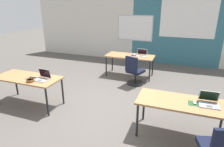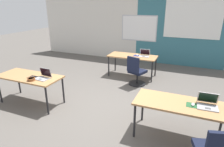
{
  "view_description": "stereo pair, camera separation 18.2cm",
  "coord_description": "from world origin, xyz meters",
  "px_view_note": "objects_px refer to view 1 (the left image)",
  "views": [
    {
      "loc": [
        1.65,
        -3.97,
        2.4
      ],
      "look_at": [
        0.14,
        0.09,
        0.82
      ],
      "focal_mm": 31.36,
      "sensor_mm": 36.0,
      "label": 1
    },
    {
      "loc": [
        1.82,
        -3.9,
        2.4
      ],
      "look_at": [
        0.14,
        0.09,
        0.82
      ],
      "focal_mm": 31.36,
      "sensor_mm": 36.0,
      "label": 2
    }
  ],
  "objects_px": {
    "mouse_near_right_end": "(195,103)",
    "mouse_far_right": "(135,55)",
    "laptop_near_left_inner": "(43,77)",
    "laptop_far_right": "(142,54)",
    "desk_near_left": "(28,79)",
    "snack_bowl": "(30,80)",
    "mouse_near_left_inner": "(32,78)",
    "chair_far_right": "(134,73)",
    "laptop_near_right_end": "(209,102)",
    "desk_near_right": "(182,105)",
    "desk_far_center": "(130,57)"
  },
  "relations": [
    {
      "from": "mouse_near_left_inner",
      "to": "desk_near_right",
      "type": "bearing_deg",
      "value": 0.66
    },
    {
      "from": "laptop_near_right_end",
      "to": "laptop_near_left_inner",
      "type": "bearing_deg",
      "value": 178.3
    },
    {
      "from": "mouse_near_right_end",
      "to": "laptop_near_left_inner",
      "type": "relative_size",
      "value": 0.3
    },
    {
      "from": "mouse_near_left_inner",
      "to": "mouse_far_right",
      "type": "bearing_deg",
      "value": 59.06
    },
    {
      "from": "mouse_near_left_inner",
      "to": "mouse_far_right",
      "type": "xyz_separation_m",
      "value": [
        1.73,
        2.89,
        0.0
      ]
    },
    {
      "from": "snack_bowl",
      "to": "desk_far_center",
      "type": "bearing_deg",
      "value": 63.8
    },
    {
      "from": "laptop_near_right_end",
      "to": "chair_far_right",
      "type": "relative_size",
      "value": 0.37
    },
    {
      "from": "laptop_far_right",
      "to": "chair_far_right",
      "type": "height_order",
      "value": "laptop_far_right"
    },
    {
      "from": "laptop_near_left_inner",
      "to": "laptop_far_right",
      "type": "relative_size",
      "value": 1.02
    },
    {
      "from": "mouse_near_right_end",
      "to": "laptop_far_right",
      "type": "height_order",
      "value": "laptop_far_right"
    },
    {
      "from": "desk_near_left",
      "to": "snack_bowl",
      "type": "distance_m",
      "value": 0.35
    },
    {
      "from": "desk_near_left",
      "to": "desk_far_center",
      "type": "bearing_deg",
      "value": 57.99
    },
    {
      "from": "mouse_near_right_end",
      "to": "mouse_far_right",
      "type": "xyz_separation_m",
      "value": [
        -1.81,
        2.86,
        0.0
      ]
    },
    {
      "from": "mouse_far_right",
      "to": "chair_far_right",
      "type": "height_order",
      "value": "chair_far_right"
    },
    {
      "from": "desk_near_left",
      "to": "laptop_near_left_inner",
      "type": "xyz_separation_m",
      "value": [
        0.44,
        0.0,
        0.11
      ]
    },
    {
      "from": "laptop_near_left_inner",
      "to": "chair_far_right",
      "type": "distance_m",
      "value": 2.7
    },
    {
      "from": "desk_near_right",
      "to": "laptop_near_right_end",
      "type": "bearing_deg",
      "value": 6.72
    },
    {
      "from": "desk_near_right",
      "to": "mouse_near_left_inner",
      "type": "xyz_separation_m",
      "value": [
        -3.34,
        -0.04,
        0.08
      ]
    },
    {
      "from": "chair_far_right",
      "to": "mouse_near_left_inner",
      "type": "bearing_deg",
      "value": 67.3
    },
    {
      "from": "desk_near_right",
      "to": "desk_near_left",
      "type": "bearing_deg",
      "value": 180.0
    },
    {
      "from": "laptop_near_right_end",
      "to": "chair_far_right",
      "type": "distance_m",
      "value": 2.78
    },
    {
      "from": "desk_near_left",
      "to": "chair_far_right",
      "type": "xyz_separation_m",
      "value": [
        2.09,
        2.1,
        -0.28
      ]
    },
    {
      "from": "laptop_near_left_inner",
      "to": "mouse_far_right",
      "type": "distance_m",
      "value": 3.2
    },
    {
      "from": "desk_near_right",
      "to": "snack_bowl",
      "type": "distance_m",
      "value": 3.24
    },
    {
      "from": "mouse_near_left_inner",
      "to": "chair_far_right",
      "type": "bearing_deg",
      "value": 47.87
    },
    {
      "from": "mouse_near_right_end",
      "to": "chair_far_right",
      "type": "bearing_deg",
      "value": 127.43
    },
    {
      "from": "desk_far_center",
      "to": "laptop_near_right_end",
      "type": "distance_m",
      "value": 3.51
    },
    {
      "from": "chair_far_right",
      "to": "snack_bowl",
      "type": "bearing_deg",
      "value": 71.09
    },
    {
      "from": "chair_far_right",
      "to": "laptop_near_left_inner",
      "type": "bearing_deg",
      "value": 71.18
    },
    {
      "from": "laptop_near_right_end",
      "to": "mouse_far_right",
      "type": "distance_m",
      "value": 3.47
    },
    {
      "from": "laptop_near_right_end",
      "to": "laptop_near_left_inner",
      "type": "xyz_separation_m",
      "value": [
        -3.49,
        -0.05,
        0.0
      ]
    },
    {
      "from": "chair_far_right",
      "to": "desk_far_center",
      "type": "bearing_deg",
      "value": -44.35
    },
    {
      "from": "laptop_near_right_end",
      "to": "mouse_near_left_inner",
      "type": "relative_size",
      "value": 3.22
    },
    {
      "from": "mouse_near_right_end",
      "to": "laptop_far_right",
      "type": "relative_size",
      "value": 0.31
    },
    {
      "from": "laptop_near_right_end",
      "to": "laptop_far_right",
      "type": "relative_size",
      "value": 1.0
    },
    {
      "from": "desk_near_left",
      "to": "laptop_far_right",
      "type": "bearing_deg",
      "value": 53.62
    },
    {
      "from": "mouse_near_right_end",
      "to": "snack_bowl",
      "type": "distance_m",
      "value": 3.44
    },
    {
      "from": "mouse_near_left_inner",
      "to": "laptop_far_right",
      "type": "xyz_separation_m",
      "value": [
        1.97,
        2.93,
        0.03
      ]
    },
    {
      "from": "desk_near_left",
      "to": "chair_far_right",
      "type": "distance_m",
      "value": 2.98
    },
    {
      "from": "laptop_near_left_inner",
      "to": "snack_bowl",
      "type": "xyz_separation_m",
      "value": [
        -0.17,
        -0.21,
        -0.01
      ]
    },
    {
      "from": "mouse_near_right_end",
      "to": "snack_bowl",
      "type": "relative_size",
      "value": 0.6
    },
    {
      "from": "laptop_near_right_end",
      "to": "laptop_near_left_inner",
      "type": "height_order",
      "value": "laptop_near_left_inner"
    },
    {
      "from": "mouse_far_right",
      "to": "mouse_near_left_inner",
      "type": "bearing_deg",
      "value": -120.94
    },
    {
      "from": "mouse_near_right_end",
      "to": "mouse_near_left_inner",
      "type": "relative_size",
      "value": 0.99
    },
    {
      "from": "laptop_near_left_inner",
      "to": "chair_far_right",
      "type": "height_order",
      "value": "laptop_near_left_inner"
    },
    {
      "from": "desk_far_center",
      "to": "mouse_near_left_inner",
      "type": "xyz_separation_m",
      "value": [
        -1.59,
        -2.84,
        0.08
      ]
    },
    {
      "from": "desk_near_right",
      "to": "snack_bowl",
      "type": "bearing_deg",
      "value": -176.4
    },
    {
      "from": "chair_far_right",
      "to": "snack_bowl",
      "type": "distance_m",
      "value": 2.96
    },
    {
      "from": "laptop_near_right_end",
      "to": "snack_bowl",
      "type": "distance_m",
      "value": 3.67
    },
    {
      "from": "laptop_far_right",
      "to": "mouse_far_right",
      "type": "distance_m",
      "value": 0.24
    }
  ]
}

